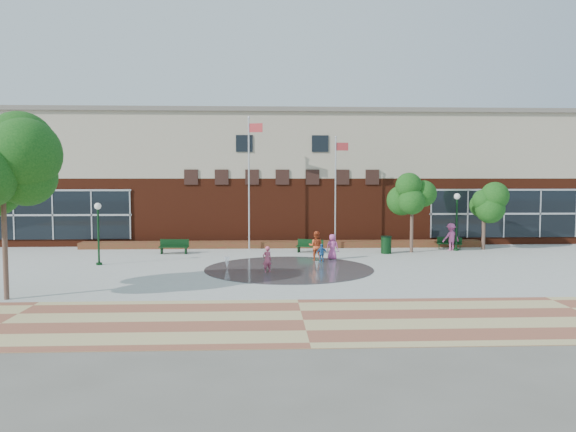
{
  "coord_description": "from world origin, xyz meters",
  "views": [
    {
      "loc": [
        -1.27,
        -24.68,
        4.61
      ],
      "look_at": [
        0.0,
        4.0,
        2.6
      ],
      "focal_mm": 35.0,
      "sensor_mm": 36.0,
      "label": 1
    }
  ],
  "objects_px": {
    "bench_left": "(174,249)",
    "child_splash": "(267,260)",
    "flagpole_left": "(250,176)",
    "tree_big_left": "(2,165)",
    "flagpole_right": "(336,186)",
    "trash_can": "(386,245)"
  },
  "relations": [
    {
      "from": "bench_left",
      "to": "flagpole_right",
      "type": "bearing_deg",
      "value": 14.87
    },
    {
      "from": "flagpole_right",
      "to": "trash_can",
      "type": "height_order",
      "value": "flagpole_right"
    },
    {
      "from": "child_splash",
      "to": "tree_big_left",
      "type": "bearing_deg",
      "value": 2.89
    },
    {
      "from": "flagpole_left",
      "to": "trash_can",
      "type": "xyz_separation_m",
      "value": [
        8.21,
        -2.15,
        -4.12
      ]
    },
    {
      "from": "trash_can",
      "to": "tree_big_left",
      "type": "xyz_separation_m",
      "value": [
        -16.99,
        -11.9,
        4.51
      ]
    },
    {
      "from": "flagpole_left",
      "to": "tree_big_left",
      "type": "bearing_deg",
      "value": -105.28
    },
    {
      "from": "bench_left",
      "to": "child_splash",
      "type": "height_order",
      "value": "child_splash"
    },
    {
      "from": "flagpole_left",
      "to": "tree_big_left",
      "type": "height_order",
      "value": "flagpole_left"
    },
    {
      "from": "tree_big_left",
      "to": "child_splash",
      "type": "distance_m",
      "value": 12.07
    },
    {
      "from": "flagpole_right",
      "to": "trash_can",
      "type": "xyz_separation_m",
      "value": [
        2.73,
        -2.33,
        -3.47
      ]
    },
    {
      "from": "trash_can",
      "to": "bench_left",
      "type": "bearing_deg",
      "value": 178.09
    },
    {
      "from": "flagpole_right",
      "to": "child_splash",
      "type": "distance_m",
      "value": 10.37
    },
    {
      "from": "trash_can",
      "to": "child_splash",
      "type": "relative_size",
      "value": 0.83
    },
    {
      "from": "flagpole_right",
      "to": "tree_big_left",
      "type": "relative_size",
      "value": 1.01
    },
    {
      "from": "bench_left",
      "to": "child_splash",
      "type": "bearing_deg",
      "value": -47.04
    },
    {
      "from": "bench_left",
      "to": "tree_big_left",
      "type": "xyz_separation_m",
      "value": [
        -4.29,
        -12.32,
        4.77
      ]
    },
    {
      "from": "flagpole_right",
      "to": "bench_left",
      "type": "distance_m",
      "value": 10.81
    },
    {
      "from": "flagpole_right",
      "to": "trash_can",
      "type": "distance_m",
      "value": 4.99
    },
    {
      "from": "flagpole_left",
      "to": "trash_can",
      "type": "distance_m",
      "value": 9.43
    },
    {
      "from": "tree_big_left",
      "to": "child_splash",
      "type": "height_order",
      "value": "tree_big_left"
    },
    {
      "from": "bench_left",
      "to": "trash_can",
      "type": "xyz_separation_m",
      "value": [
        12.7,
        -0.42,
        0.26
      ]
    },
    {
      "from": "flagpole_left",
      "to": "trash_can",
      "type": "relative_size",
      "value": 7.81
    }
  ]
}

